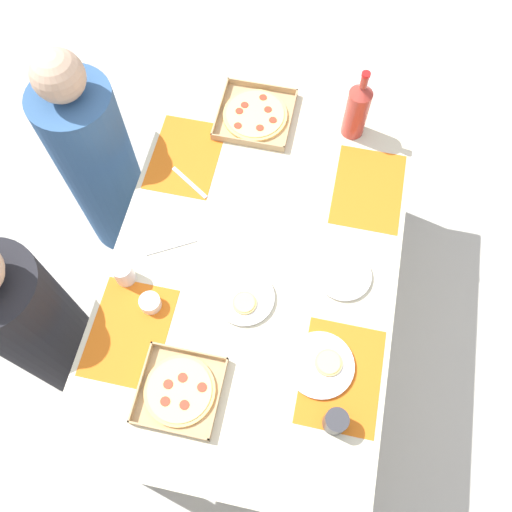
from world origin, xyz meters
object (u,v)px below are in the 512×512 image
Objects in this scene: soda_bottle at (357,109)px; plate_near_left at (343,275)px; condiment_bowl at (150,303)px; diner_right_seat at (100,167)px; pizza_box_corner_right at (255,115)px; plate_far_right at (245,298)px; plate_near_right at (321,365)px; cup_clear_left at (124,273)px; pizza_box_center at (180,391)px; cup_dark at (336,421)px; diner_left_seat at (38,326)px.

plate_near_left is at bearing -175.01° from soda_bottle.
diner_right_seat reaches higher than condiment_bowl.
condiment_bowl is at bearing 111.19° from plate_near_left.
pizza_box_corner_right is 1.43× the size of plate_far_right.
soda_bottle is at bearing -33.26° from condiment_bowl.
plate_near_left is at bearing -109.17° from diner_right_seat.
plate_near_right is 2.46× the size of cup_clear_left.
cup_clear_left is at bearing 91.33° from plate_far_right.
pizza_box_center is at bearing 138.03° from plate_near_left.
plate_near_left is at bearing -64.05° from plate_far_right.
cup_clear_left reaches higher than cup_dark.
soda_bottle is 1.07m from cup_clear_left.
soda_bottle reaches higher than plate_near_right.
plate_far_right is 0.18× the size of diner_right_seat.
cup_dark is 0.08× the size of diner_right_seat.
cup_clear_left is (-0.81, 0.70, -0.09)m from soda_bottle.
soda_bottle is at bearing -88.28° from pizza_box_corner_right.
soda_bottle is (0.97, 0.03, 0.12)m from plate_near_right.
plate_near_right is (-0.18, -0.30, 0.00)m from plate_far_right.
condiment_bowl is 0.52m from diner_left_seat.
soda_bottle is at bearing -40.82° from cup_clear_left.
pizza_box_center is 0.47m from plate_near_right.
plate_near_right is 0.98m from soda_bottle.
cup_clear_left is at bearing 102.57° from plate_near_left.
condiment_bowl is (-0.25, 0.64, 0.01)m from plate_near_left.
diner_left_seat is at bearing 76.08° from pizza_box_center.
plate_far_right is at bearing -124.96° from diner_right_seat.
plate_near_right is 1.09m from diner_left_seat.
pizza_box_center is at bearing 160.62° from soda_bottle.
pizza_box_corner_right is 1.19m from diner_left_seat.
plate_far_right is at bearing 46.32° from cup_dark.
pizza_box_corner_right is 1.51× the size of plate_near_left.
plate_near_left is 0.88× the size of plate_near_right.
plate_near_right is 0.19× the size of diner_right_seat.
pizza_box_center is 0.38m from plate_far_right.
cup_clear_left is at bearing -148.09° from diner_right_seat.
cup_dark is (-1.15, -0.10, -0.09)m from soda_bottle.
diner_right_seat is (0.63, 0.46, -0.22)m from condiment_bowl.
plate_near_left is 2.16× the size of cup_clear_left.
pizza_box_corner_right is at bearing 9.36° from plate_far_right.
pizza_box_center is 1.17× the size of plate_near_right.
pizza_box_corner_right is 3.39× the size of cup_dark.
diner_right_seat is at bearing 111.08° from pizza_box_corner_right.
diner_left_seat is (-0.98, 0.64, -0.22)m from pizza_box_corner_right.
cup_dark is 0.08× the size of diner_left_seat.
plate_near_right is at bearing -88.85° from diner_left_seat.
pizza_box_corner_right is at bearing 35.89° from plate_near_left.
cup_clear_left is 1.25× the size of condiment_bowl.
pizza_box_center is 0.45m from cup_clear_left.
soda_bottle is at bearing -76.01° from diner_right_seat.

